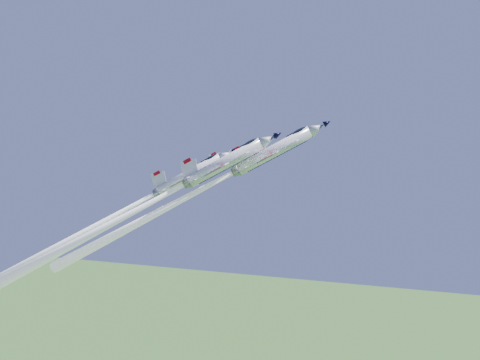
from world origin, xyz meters
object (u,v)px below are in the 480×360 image
at_px(jet_left, 151,203).
at_px(jet_slot, 79,235).
at_px(jet_right, 127,215).
at_px(jet_lead, 191,195).

relative_size(jet_left, jet_slot, 0.83).
height_order(jet_left, jet_right, jet_left).
xyz_separation_m(jet_lead, jet_right, (-9.47, -5.83, -3.41)).
bearing_deg(jet_left, jet_right, -5.24).
bearing_deg(jet_right, jet_left, 174.76).
height_order(jet_right, jet_slot, jet_right).
bearing_deg(jet_right, jet_lead, 108.12).
distance_m(jet_lead, jet_right, 11.63).
relative_size(jet_lead, jet_slot, 0.84).
distance_m(jet_right, jet_slot, 11.84).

